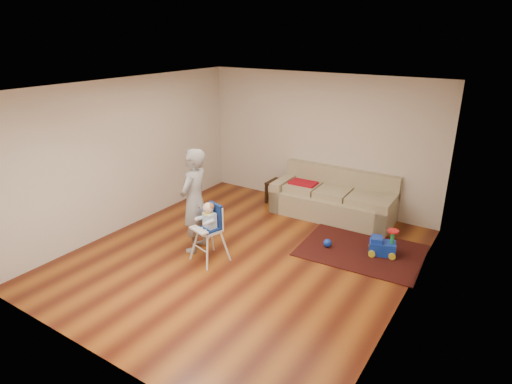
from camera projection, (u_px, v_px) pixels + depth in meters
The scene contains 9 objects.
ground at pixel (243, 257), 6.95m from camera, with size 5.50×5.50×0.00m, color #4B1B0D.
room_envelope at pixel (260, 137), 6.70m from camera, with size 5.04×5.52×2.72m.
sofa at pixel (333, 195), 8.31m from camera, with size 2.36×1.03×0.90m.
side_table at pixel (279, 192), 9.09m from camera, with size 0.46×0.46×0.46m, color black, non-canonical shape.
area_rug at pixel (361, 250), 7.13m from camera, with size 1.95×1.46×0.02m, color black.
ride_on_toy at pixel (383, 242), 6.92m from camera, with size 0.41×0.30×0.45m, color #1439C8, non-canonical shape.
toy_ball at pixel (327, 243), 7.21m from camera, with size 0.14×0.14×0.14m, color #1439C8.
high_chair at pixel (209, 233), 6.69m from camera, with size 0.57×0.57×0.99m.
adult at pixel (194, 201), 6.90m from camera, with size 0.63×0.42×1.74m, color gray.
Camera 1 is at (3.50, -5.03, 3.44)m, focal length 30.00 mm.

